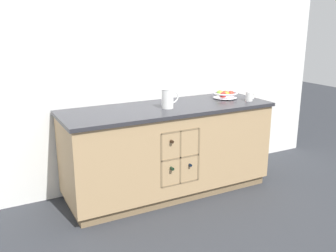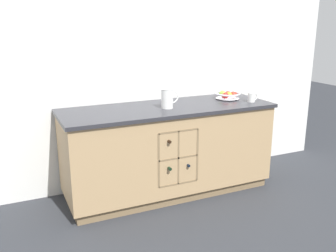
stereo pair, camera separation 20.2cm
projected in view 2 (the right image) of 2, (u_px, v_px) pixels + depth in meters
The scene contains 6 objects.
ground_plane at pixel (168, 191), 3.91m from camera, with size 14.00×14.00×0.00m, color #2D3035.
back_wall at pixel (152, 64), 3.93m from camera, with size 4.47×0.06×2.55m, color white.
kitchen_island at pixel (168, 149), 3.79m from camera, with size 2.11×0.74×0.90m.
fruit_bowl at pixel (227, 95), 4.01m from camera, with size 0.28×0.28×0.09m.
white_pitcher at pixel (167, 98), 3.58m from camera, with size 0.18×0.12×0.19m.
ceramic_mug at pixel (252, 97), 3.87m from camera, with size 0.11×0.07×0.10m.
Camera 2 is at (-1.49, -3.26, 1.71)m, focal length 40.00 mm.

